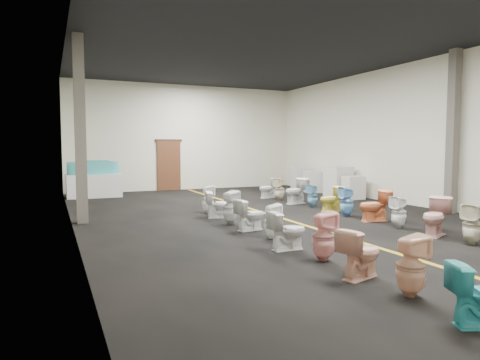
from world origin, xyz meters
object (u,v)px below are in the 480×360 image
(toilet_left_1, at_px, (411,266))
(toilet_right_9, at_px, (296,191))
(toilet_left_3, at_px, (323,236))
(toilet_right_8, at_px, (313,196))
(toilet_left_4, at_px, (288,231))
(toilet_right_2, at_px, (472,224))
(toilet_right_10, at_px, (279,189))
(toilet_left_6, at_px, (250,215))
(toilet_right_6, at_px, (347,202))
(display_table, at_px, (94,186))
(toilet_right_7, at_px, (331,199))
(toilet_left_7, at_px, (230,207))
(bathtub, at_px, (94,168))
(toilet_left_8, at_px, (219,204))
(appliance_crate_b, at_px, (338,182))
(appliance_crate_d, at_px, (301,178))
(toilet_right_4, at_px, (399,212))
(toilet_left_5, at_px, (272,221))
(toilet_left_9, at_px, (208,199))
(appliance_crate_c, at_px, (314,182))
(toilet_right_11, at_px, (268,188))
(appliance_crate_a, at_px, (353,187))
(toilet_right_5, at_px, (374,206))
(toilet_right_3, at_px, (436,217))

(toilet_left_1, height_order, toilet_right_9, toilet_right_9)
(toilet_left_3, bearing_deg, toilet_right_8, -28.55)
(toilet_left_4, relative_size, toilet_right_2, 0.89)
(toilet_right_2, height_order, toilet_right_10, toilet_right_10)
(toilet_left_6, relative_size, toilet_right_9, 0.84)
(toilet_right_8, bearing_deg, toilet_right_6, -19.19)
(display_table, xyz_separation_m, toilet_right_7, (5.85, -6.48, -0.06))
(display_table, relative_size, toilet_left_7, 2.35)
(bathtub, xyz_separation_m, toilet_left_8, (2.53, -6.19, -0.72))
(appliance_crate_b, relative_size, toilet_left_4, 1.59)
(appliance_crate_d, bearing_deg, toilet_right_9, -124.09)
(display_table, xyz_separation_m, toilet_right_4, (5.74, -9.18, -0.06))
(appliance_crate_b, bearing_deg, toilet_left_5, -136.19)
(bathtub, bearing_deg, toilet_right_7, -56.66)
(appliance_crate_b, distance_m, toilet_left_9, 6.13)
(appliance_crate_b, height_order, toilet_left_8, appliance_crate_b)
(appliance_crate_d, height_order, toilet_right_4, appliance_crate_d)
(appliance_crate_c, xyz_separation_m, toilet_right_2, (-2.64, -9.22, -0.04))
(toilet_left_9, height_order, toilet_right_11, toilet_left_9)
(toilet_left_4, distance_m, toilet_left_8, 3.75)
(bathtub, xyz_separation_m, toilet_left_3, (2.54, -10.82, -0.67))
(toilet_left_8, distance_m, toilet_right_4, 4.39)
(toilet_left_5, distance_m, toilet_right_11, 6.89)
(appliance_crate_a, distance_m, appliance_crate_b, 0.88)
(appliance_crate_b, relative_size, toilet_left_8, 1.59)
(toilet_left_4, relative_size, toilet_right_9, 0.84)
(appliance_crate_a, xyz_separation_m, toilet_right_5, (-2.53, -3.94, -0.02))
(display_table, xyz_separation_m, toilet_right_6, (5.70, -7.37, -0.03))
(appliance_crate_a, height_order, toilet_left_1, appliance_crate_a)
(toilet_right_3, xyz_separation_m, toilet_right_10, (-0.03, 6.51, -0.01))
(toilet_left_7, bearing_deg, toilet_right_7, -101.84)
(toilet_right_4, bearing_deg, toilet_right_8, 173.20)
(toilet_right_3, bearing_deg, toilet_left_6, -148.39)
(appliance_crate_b, xyz_separation_m, appliance_crate_d, (0.00, 2.61, -0.04))
(appliance_crate_b, xyz_separation_m, toilet_left_5, (-5.80, -5.56, -0.20))
(appliance_crate_c, height_order, toilet_right_7, appliance_crate_c)
(bathtub, relative_size, toilet_left_9, 2.36)
(appliance_crate_b, xyz_separation_m, toilet_right_10, (-2.63, -0.21, -0.16))
(appliance_crate_d, xyz_separation_m, toilet_right_9, (-2.55, -3.77, -0.09))
(appliance_crate_c, bearing_deg, toilet_right_9, -132.40)
(toilet_left_9, xyz_separation_m, toilet_right_2, (3.20, -5.72, -0.00))
(appliance_crate_c, relative_size, toilet_left_6, 1.24)
(appliance_crate_c, height_order, toilet_left_6, appliance_crate_c)
(display_table, bearing_deg, toilet_right_8, -43.28)
(toilet_right_11, bearing_deg, toilet_left_6, -33.09)
(toilet_left_4, distance_m, toilet_right_7, 4.88)
(toilet_left_6, bearing_deg, toilet_right_3, -133.86)
(toilet_left_8, bearing_deg, appliance_crate_b, -50.23)
(appliance_crate_c, xyz_separation_m, toilet_right_3, (-2.60, -8.35, -0.02))
(toilet_right_9, bearing_deg, toilet_right_8, -12.35)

